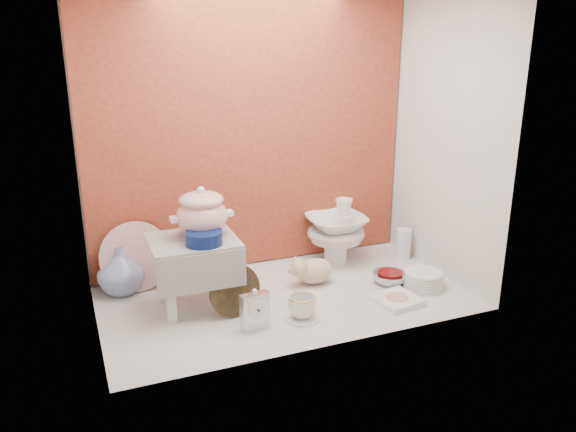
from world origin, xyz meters
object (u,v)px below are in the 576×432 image
object	(u,v)px
floral_platter	(136,257)
mantel_clock	(255,309)
crystal_bowl	(390,278)
blue_white_vase	(120,271)
step_stool	(195,273)
gold_rim_teacup	(302,306)
soup_tureen	(202,211)
dinner_plate_stack	(423,279)
plush_pig	(315,271)
porcelain_tower	(336,231)

from	to	relation	value
floral_platter	mantel_clock	distance (m)	0.76
mantel_clock	crystal_bowl	size ratio (longest dim) A/B	1.03
blue_white_vase	mantel_clock	distance (m)	0.79
step_stool	mantel_clock	bearing A→B (deg)	-57.61
mantel_clock	gold_rim_teacup	world-z (taller)	mantel_clock
floral_platter	step_stool	bearing A→B (deg)	-53.69
soup_tureen	blue_white_vase	size ratio (longest dim) A/B	1.17
gold_rim_teacup	dinner_plate_stack	xyz separation A→B (m)	(0.72, 0.08, -0.02)
plush_pig	dinner_plate_stack	size ratio (longest dim) A/B	1.17
step_stool	porcelain_tower	distance (m)	0.91
blue_white_vase	gold_rim_teacup	world-z (taller)	blue_white_vase
crystal_bowl	gold_rim_teacup	bearing A→B (deg)	-162.15
soup_tureen	floral_platter	bearing A→B (deg)	135.01
mantel_clock	gold_rim_teacup	bearing A→B (deg)	-7.33
floral_platter	mantel_clock	world-z (taller)	floral_platter
step_stool	plush_pig	xyz separation A→B (m)	(0.64, 0.02, -0.10)
floral_platter	porcelain_tower	bearing A→B (deg)	-3.10
dinner_plate_stack	crystal_bowl	distance (m)	0.17
mantel_clock	crystal_bowl	world-z (taller)	mantel_clock
blue_white_vase	crystal_bowl	bearing A→B (deg)	-17.34
blue_white_vase	porcelain_tower	world-z (taller)	porcelain_tower
step_stool	porcelain_tower	size ratio (longest dim) A/B	1.08
blue_white_vase	mantel_clock	world-z (taller)	blue_white_vase
plush_pig	mantel_clock	bearing A→B (deg)	-123.45
blue_white_vase	dinner_plate_stack	bearing A→B (deg)	-19.80
blue_white_vase	plush_pig	size ratio (longest dim) A/B	0.97
plush_pig	dinner_plate_stack	xyz separation A→B (m)	(0.50, -0.26, -0.03)
blue_white_vase	crystal_bowl	distance (m)	1.39
step_stool	dinner_plate_stack	bearing A→B (deg)	-10.83
soup_tureen	mantel_clock	world-z (taller)	soup_tureen
floral_platter	mantel_clock	bearing A→B (deg)	-55.93
soup_tureen	porcelain_tower	bearing A→B (deg)	15.37
crystal_bowl	step_stool	bearing A→B (deg)	173.13
plush_pig	gold_rim_teacup	world-z (taller)	plush_pig
plush_pig	dinner_plate_stack	world-z (taller)	plush_pig
step_stool	dinner_plate_stack	world-z (taller)	step_stool
step_stool	dinner_plate_stack	size ratio (longest dim) A/B	1.90
crystal_bowl	mantel_clock	bearing A→B (deg)	-166.69
soup_tureen	dinner_plate_stack	xyz separation A→B (m)	(1.09, -0.26, -0.42)
soup_tureen	gold_rim_teacup	xyz separation A→B (m)	(0.37, -0.34, -0.41)
floral_platter	plush_pig	distance (m)	0.92
soup_tureen	dinner_plate_stack	bearing A→B (deg)	-13.44
dinner_plate_stack	porcelain_tower	size ratio (longest dim) A/B	0.57
step_stool	floral_platter	world-z (taller)	floral_platter
porcelain_tower	mantel_clock	bearing A→B (deg)	-140.25
mantel_clock	crystal_bowl	xyz separation A→B (m)	(0.82, 0.19, -0.07)
plush_pig	crystal_bowl	size ratio (longest dim) A/B	1.34
soup_tureen	crystal_bowl	distance (m)	1.06
dinner_plate_stack	blue_white_vase	bearing A→B (deg)	160.20
crystal_bowl	blue_white_vase	bearing A→B (deg)	162.66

